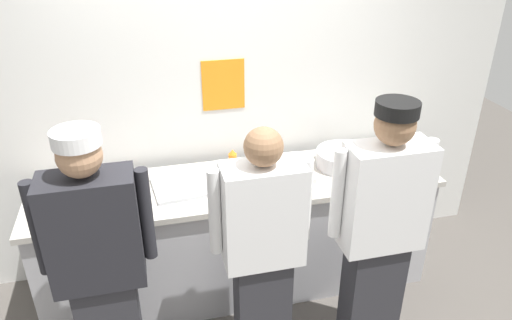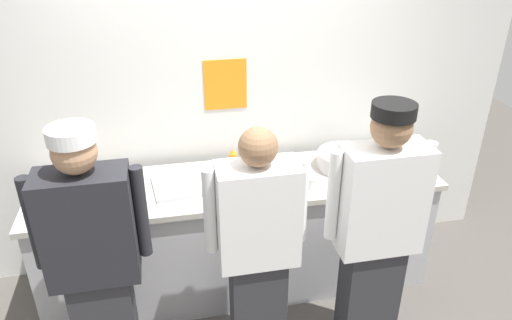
{
  "view_description": "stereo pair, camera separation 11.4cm",
  "coord_description": "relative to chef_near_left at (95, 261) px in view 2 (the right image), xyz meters",
  "views": [
    {
      "loc": [
        -0.57,
        -2.48,
        2.58
      ],
      "look_at": [
        0.13,
        0.38,
        1.05
      ],
      "focal_mm": 34.09,
      "sensor_mm": 36.0,
      "label": 1
    },
    {
      "loc": [
        -0.46,
        -2.5,
        2.58
      ],
      "look_at": [
        0.13,
        0.38,
        1.05
      ],
      "focal_mm": 34.09,
      "sensor_mm": 36.0,
      "label": 2
    }
  ],
  "objects": [
    {
      "name": "squeeze_bottle_primary",
      "position": [
        1.18,
        0.62,
        0.1
      ],
      "size": [
        0.06,
        0.06,
        0.19
      ],
      "color": "red",
      "rests_on": "prep_counter"
    },
    {
      "name": "chef_center",
      "position": [
        0.89,
        -0.0,
        -0.05
      ],
      "size": [
        0.59,
        0.24,
        1.6
      ],
      "color": "#2D2D33",
      "rests_on": "ground"
    },
    {
      "name": "chefs_knife",
      "position": [
        -0.03,
        0.65,
        0.01
      ],
      "size": [
        0.28,
        0.03,
        0.02
      ],
      "color": "#B7BABF",
      "rests_on": "prep_counter"
    },
    {
      "name": "sheet_tray",
      "position": [
        0.57,
        0.69,
        0.02
      ],
      "size": [
        0.53,
        0.4,
        0.02
      ],
      "primitive_type": "cube",
      "rotation": [
        0.0,
        0.0,
        0.1
      ],
      "color": "#B7BABF",
      "rests_on": "prep_counter"
    },
    {
      "name": "wall_back",
      "position": [
        0.89,
        1.16,
        0.52
      ],
      "size": [
        4.38,
        0.11,
        2.83
      ],
      "color": "silver",
      "rests_on": "ground"
    },
    {
      "name": "ground_plane",
      "position": [
        0.89,
        0.32,
        -0.9
      ],
      "size": [
        9.0,
        9.0,
        0.0
      ],
      "primitive_type": "plane",
      "color": "#514C47"
    },
    {
      "name": "plate_stack_front",
      "position": [
        0.97,
        0.6,
        0.05
      ],
      "size": [
        0.19,
        0.19,
        0.08
      ],
      "color": "white",
      "rests_on": "prep_counter"
    },
    {
      "name": "squeeze_bottle_spare",
      "position": [
        -0.19,
        0.73,
        0.11
      ],
      "size": [
        0.05,
        0.05,
        0.21
      ],
      "color": "red",
      "rests_on": "prep_counter"
    },
    {
      "name": "ramekin_red_sauce",
      "position": [
        1.95,
        0.67,
        0.03
      ],
      "size": [
        0.09,
        0.09,
        0.05
      ],
      "color": "white",
      "rests_on": "prep_counter"
    },
    {
      "name": "plate_stack_rear",
      "position": [
        0.14,
        0.57,
        0.04
      ],
      "size": [
        0.2,
        0.2,
        0.07
      ],
      "color": "white",
      "rests_on": "prep_counter"
    },
    {
      "name": "prep_counter",
      "position": [
        0.89,
        0.68,
        -0.44
      ],
      "size": [
        2.79,
        0.69,
        0.9
      ],
      "color": "#B2B2B7",
      "rests_on": "ground"
    },
    {
      "name": "chef_near_left",
      "position": [
        0.0,
        0.0,
        0.0
      ],
      "size": [
        0.61,
        0.24,
        1.68
      ],
      "color": "#2D2D33",
      "rests_on": "ground"
    },
    {
      "name": "chef_far_right",
      "position": [
        1.58,
        -0.08,
        0.01
      ],
      "size": [
        0.61,
        0.24,
        1.7
      ],
      "color": "#2D2D33",
      "rests_on": "ground"
    },
    {
      "name": "ramekin_yellow_sauce",
      "position": [
        0.21,
        0.75,
        0.03
      ],
      "size": [
        0.09,
        0.09,
        0.05
      ],
      "color": "white",
      "rests_on": "prep_counter"
    },
    {
      "name": "ramekin_green_sauce",
      "position": [
        1.0,
        0.84,
        0.03
      ],
      "size": [
        0.09,
        0.09,
        0.04
      ],
      "color": "white",
      "rests_on": "prep_counter"
    },
    {
      "name": "deli_cup",
      "position": [
        1.37,
        0.49,
        0.05
      ],
      "size": [
        0.09,
        0.09,
        0.08
      ],
      "primitive_type": "cylinder",
      "color": "white",
      "rests_on": "prep_counter"
    },
    {
      "name": "mixing_bowl_steel",
      "position": [
        1.68,
        0.73,
        0.06
      ],
      "size": [
        0.39,
        0.39,
        0.12
      ],
      "primitive_type": "cylinder",
      "color": "#B7BABF",
      "rests_on": "prep_counter"
    },
    {
      "name": "squeeze_bottle_secondary",
      "position": [
        0.88,
        0.8,
        0.1
      ],
      "size": [
        0.06,
        0.06,
        0.19
      ],
      "color": "orange",
      "rests_on": "prep_counter"
    },
    {
      "name": "ramekin_orange_sauce",
      "position": [
        1.28,
        0.85,
        0.03
      ],
      "size": [
        0.08,
        0.08,
        0.04
      ],
      "color": "white",
      "rests_on": "prep_counter"
    }
  ]
}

